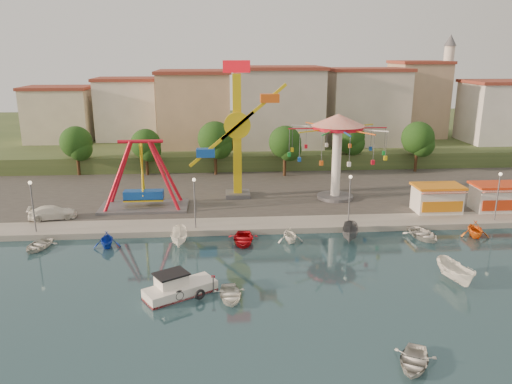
{
  "coord_description": "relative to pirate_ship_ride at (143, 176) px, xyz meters",
  "views": [
    {
      "loc": [
        -5.35,
        -35.77,
        18.15
      ],
      "look_at": [
        -1.67,
        14.0,
        4.0
      ],
      "focal_mm": 35.0,
      "sensor_mm": 36.0,
      "label": 1
    }
  ],
  "objects": [
    {
      "name": "hill_terrace",
      "position": [
        14.19,
        46.85,
        -2.89
      ],
      "size": [
        200.0,
        60.0,
        3.0
      ],
      "primitive_type": "cube",
      "color": "#384C26",
      "rests_on": "ground"
    },
    {
      "name": "building_0",
      "position": [
        -19.18,
        25.92,
        4.54
      ],
      "size": [
        9.26,
        9.53,
        11.87
      ],
      "primitive_type": "cube",
      "color": "beige",
      "rests_on": "hill_terrace"
    },
    {
      "name": "moored_boat_1",
      "position": [
        -2.13,
        -10.35,
        -3.62
      ],
      "size": [
        2.94,
        3.27,
        1.54
      ],
      "primitive_type": "imported",
      "rotation": [
        0.0,
        0.0,
        0.15
      ],
      "color": "#1539C0",
      "rests_on": "ground"
    },
    {
      "name": "rowboat_b",
      "position": [
        20.11,
        -30.89,
        -4.03
      ],
      "size": [
        3.89,
        4.33,
        0.74
      ],
      "primitive_type": "imported",
      "rotation": [
        0.0,
        0.0,
        -0.47
      ],
      "color": "silver",
      "rests_on": "ground"
    },
    {
      "name": "booth_mid",
      "position": [
        40.07,
        -3.66,
        -2.23
      ],
      "size": [
        5.4,
        3.78,
        3.08
      ],
      "color": "white",
      "rests_on": "quay_deck"
    },
    {
      "name": "tree_4",
      "position": [
        28.19,
        17.21,
        1.35
      ],
      "size": [
        4.86,
        4.86,
        7.6
      ],
      "color": "#382314",
      "rests_on": "quay_deck"
    },
    {
      "name": "tree_2",
      "position": [
        8.19,
        15.66,
        1.52
      ],
      "size": [
        5.02,
        5.02,
        7.85
      ],
      "color": "#382314",
      "rests_on": "quay_deck"
    },
    {
      "name": "lamp_post_2",
      "position": [
        22.19,
        -7.15,
        -1.29
      ],
      "size": [
        0.14,
        0.14,
        5.0
      ],
      "primitive_type": "cylinder",
      "color": "#59595E",
      "rests_on": "quay_deck"
    },
    {
      "name": "tree_0",
      "position": [
        -11.81,
        16.83,
        1.08
      ],
      "size": [
        4.6,
        4.6,
        7.19
      ],
      "color": "#382314",
      "rests_on": "quay_deck"
    },
    {
      "name": "kamikaze_tower",
      "position": [
        11.38,
        3.84,
        4.03
      ],
      "size": [
        7.9,
        3.1,
        16.5
      ],
      "color": "#59595E",
      "rests_on": "quay_deck"
    },
    {
      "name": "tree_1",
      "position": [
        -1.81,
        16.09,
        0.81
      ],
      "size": [
        4.35,
        4.35,
        6.8
      ],
      "color": "#382314",
      "rests_on": "quay_deck"
    },
    {
      "name": "moored_boat_2",
      "position": [
        4.78,
        -10.35,
        -3.6
      ],
      "size": [
        1.61,
        4.13,
        1.59
      ],
      "primitive_type": "imported",
      "rotation": [
        0.0,
        0.0,
        0.02
      ],
      "color": "white",
      "rests_on": "ground"
    },
    {
      "name": "moored_boat_0",
      "position": [
        -8.58,
        -10.35,
        -4.02
      ],
      "size": [
        3.5,
        4.18,
        0.74
      ],
      "primitive_type": "imported",
      "rotation": [
        0.0,
        0.0,
        -0.29
      ],
      "color": "beige",
      "rests_on": "ground"
    },
    {
      "name": "minaret",
      "position": [
        50.19,
        33.85,
        8.15
      ],
      "size": [
        2.8,
        2.8,
        18.0
      ],
      "color": "silver",
      "rests_on": "hill_terrace"
    },
    {
      "name": "quay_deck",
      "position": [
        14.19,
        41.85,
        -4.09
      ],
      "size": [
        200.0,
        100.0,
        0.6
      ],
      "primitive_type": "cube",
      "color": "#9E998E",
      "rests_on": "ground"
    },
    {
      "name": "building_3",
      "position": [
        19.8,
        28.65,
        3.2
      ],
      "size": [
        12.59,
        10.5,
        9.2
      ],
      "primitive_type": "cube",
      "color": "beige",
      "rests_on": "hill_terrace"
    },
    {
      "name": "building_4",
      "position": [
        33.26,
        32.05,
        3.22
      ],
      "size": [
        10.75,
        9.23,
        9.24
      ],
      "primitive_type": "cube",
      "color": "beige",
      "rests_on": "hill_terrace"
    },
    {
      "name": "tree_3",
      "position": [
        18.19,
        14.21,
        1.16
      ],
      "size": [
        4.68,
        4.68,
        7.32
      ],
      "color": "#382314",
      "rests_on": "quay_deck"
    },
    {
      "name": "lamp_post_3",
      "position": [
        38.19,
        -7.15,
        -1.29
      ],
      "size": [
        0.14,
        0.14,
        5.0
      ],
      "primitive_type": "cylinder",
      "color": "#59595E",
      "rests_on": "quay_deck"
    },
    {
      "name": "rowboat_a",
      "position": [
        9.4,
        -21.71,
        -4.03
      ],
      "size": [
        2.76,
        3.69,
        0.73
      ],
      "primitive_type": "imported",
      "rotation": [
        0.0,
        0.0,
        0.07
      ],
      "color": "white",
      "rests_on": "ground"
    },
    {
      "name": "tree_5",
      "position": [
        38.19,
        15.39,
        1.31
      ],
      "size": [
        4.83,
        4.83,
        7.54
      ],
      "color": "#382314",
      "rests_on": "quay_deck"
    },
    {
      "name": "building_6",
      "position": [
        58.34,
        28.62,
        4.78
      ],
      "size": [
        8.23,
        8.98,
        12.36
      ],
      "primitive_type": "cube",
      "color": "silver",
      "rests_on": "hill_terrace"
    },
    {
      "name": "van",
      "position": [
        -9.36,
        -3.17,
        -3.08
      ],
      "size": [
        5.24,
        2.97,
        1.43
      ],
      "primitive_type": "imported",
      "rotation": [
        0.0,
        0.0,
        1.78
      ],
      "color": "white",
      "rests_on": "quay_deck"
    },
    {
      "name": "asphalt_pad",
      "position": [
        14.19,
        9.85,
        -3.79
      ],
      "size": [
        90.0,
        28.0,
        0.01
      ],
      "primitive_type": "cube",
      "color": "#4C4944",
      "rests_on": "quay_deck"
    },
    {
      "name": "moored_boat_5",
      "position": [
        21.59,
        -10.35,
        -3.59
      ],
      "size": [
        2.74,
        4.45,
        1.61
      ],
      "primitive_type": "imported",
      "rotation": [
        0.0,
        0.0,
        -0.3
      ],
      "color": "#5C5E62",
      "rests_on": "ground"
    },
    {
      "name": "cabin_motorboat",
      "position": [
        5.45,
        -20.68,
        -3.87
      ],
      "size": [
        5.81,
        4.66,
        1.94
      ],
      "rotation": [
        0.0,
        0.0,
        0.54
      ],
      "color": "white",
      "rests_on": "ground"
    },
    {
      "name": "lamp_post_1",
      "position": [
        6.19,
        -7.15,
        -1.29
      ],
      "size": [
        0.14,
        0.14,
        5.0
      ],
      "primitive_type": "cylinder",
      "color": "#59595E",
      "rests_on": "quay_deck"
    },
    {
      "name": "lamp_post_0",
      "position": [
        -9.81,
        -7.15,
        -1.29
      ],
      "size": [
        0.14,
        0.14,
        5.0
      ],
      "primitive_type": "cylinder",
      "color": "#59595E",
      "rests_on": "quay_deck"
    },
    {
      "name": "moored_boat_6",
      "position": [
        29.08,
        -10.35,
        -3.96
      ],
      "size": [
        3.85,
        4.76,
        0.87
      ],
      "primitive_type": "imported",
      "rotation": [
        0.0,
        0.0,
        0.22
      ],
      "color": "silver",
      "rests_on": "ground"
    },
    {
      "name": "pirate_ship_ride",
      "position": [
        0.0,
        0.0,
        0.0
      ],
      "size": [
        10.0,
        5.0,
        8.0
      ],
      "color": "#59595E",
      "rests_on": "quay_deck"
    },
    {
      "name": "moored_boat_7",
      "position": [
        34.4,
        -10.35,
        -3.56
      ],
      "size": [
        3.22,
        3.58,
        1.68
      ],
      "primitive_type": "imported",
      "rotation": [
        0.0,
        0.0,
        -0.16
      ],
      "color": "orange",
      "rests_on": "ground"
    },
    {
      "name": "building_5",
      "position": [
        46.56,
        30.18,
        4.21
      ],
      "size": [
        12.77,
        10.96,
        11.21
      ],
      "primitive_type": "cube",
      "color": "tan",
      "rests_on": "hill_terrace"
    },
    {
      "name": "building_1",
      "position": [
        -7.14,
        31.23,
        2.92
      ],
      "size": [
        12.33,
        9.01,
        8.63
      ],
      "primitive_type": "cube",
      "color": "silver",
      "rests_on": "hill_terrace"
    },
    {
      "name": "moored_boat_4",
      "position": [
        15.56,
        -10.35,
        -3.64
      ],
      "size": [
        2.88,
        3.21,
        1.52
      ],
      "primitive_type": "imported",
      "rotation": [
        0.0,
        0.0,
        0.14
      ],
      "color": "white",
      "rests_on": "ground"
    },
    {
      "name": "ground",
      "position": [
        14.19,
        -20.15,
        -4.39
      ],
      "size": [
        200.0,
        200.0,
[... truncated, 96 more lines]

